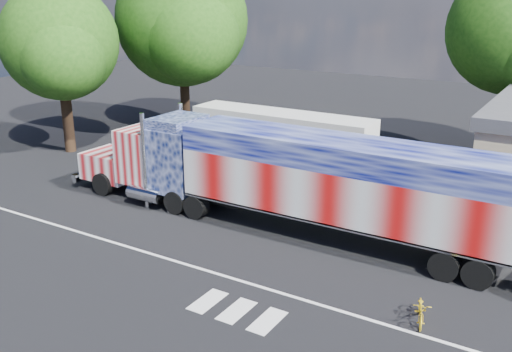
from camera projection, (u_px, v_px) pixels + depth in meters
The scene contains 8 objects.
ground at pixel (220, 235), 25.01m from camera, with size 100.00×100.00×0.00m, color black.
lane_markings at pixel (200, 281), 21.10m from camera, with size 30.00×2.67×0.01m.
semi_truck at pixel (284, 176), 25.11m from camera, with size 22.35×3.53×4.76m.
coach_bus at pixel (281, 139), 34.31m from camera, with size 11.40×2.65×3.32m.
woman at pixel (150, 186), 28.59m from camera, with size 0.64×0.42×1.76m, color slate.
bicycle at pixel (421, 310), 18.38m from camera, with size 0.56×1.60×0.84m, color gold.
tree_w_a at pixel (60, 42), 35.71m from camera, with size 7.73×7.36×10.83m.
tree_nw_a at pixel (183, 21), 41.30m from camera, with size 10.06×9.58×12.94m.
Camera 1 is at (13.29, -18.77, 10.28)m, focal length 40.00 mm.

